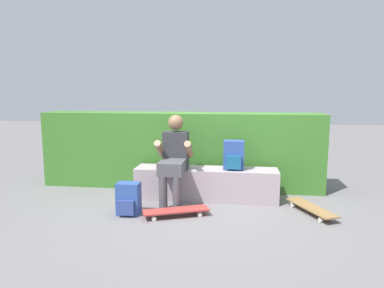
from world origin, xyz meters
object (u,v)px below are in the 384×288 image
skateboard_beside_bench (311,208)px  skateboard_near_person (176,211)px  person_skater (174,156)px  bench_main (206,184)px  backpack_on_bench (234,156)px  backpack_on_ground (128,199)px

skateboard_beside_bench → skateboard_near_person: bearing=-168.9°
skateboard_near_person → skateboard_beside_bench: (1.65, 0.32, 0.00)m
skateboard_near_person → person_skater: bearing=102.1°
skateboard_beside_bench → bench_main: bearing=162.6°
backpack_on_bench → skateboard_beside_bench: bearing=-23.1°
bench_main → skateboard_near_person: 0.82m
skateboard_near_person → skateboard_beside_bench: same height
person_skater → skateboard_near_person: size_ratio=1.46×
bench_main → skateboard_beside_bench: bench_main is taller
skateboard_beside_bench → backpack_on_ground: (-2.25, -0.32, 0.12)m
backpack_on_bench → backpack_on_ground: (-1.27, -0.74, -0.44)m
backpack_on_bench → backpack_on_ground: size_ratio=1.00×
skateboard_near_person → backpack_on_ground: size_ratio=2.04×
bench_main → person_skater: 0.63m
backpack_on_ground → skateboard_near_person: bearing=-0.2°
skateboard_beside_bench → backpack_on_bench: 1.20m
person_skater → backpack_on_bench: 0.82m
bench_main → backpack_on_ground: size_ratio=4.97×
backpack_on_ground → person_skater: bearing=48.5°
skateboard_beside_bench → backpack_on_bench: size_ratio=2.02×
person_skater → skateboard_beside_bench: size_ratio=1.47×
skateboard_near_person → backpack_on_bench: backpack_on_bench is taller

